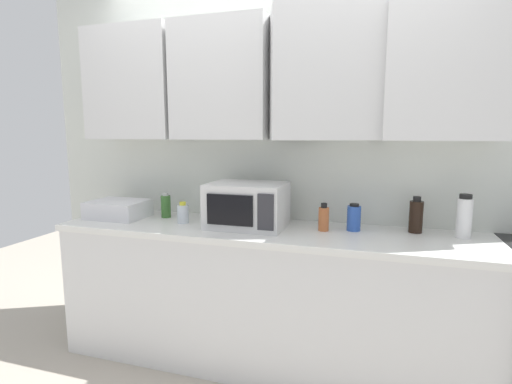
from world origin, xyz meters
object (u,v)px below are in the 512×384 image
(microwave, at_px, (247,205))
(bottle_white_jar, at_px, (464,217))
(dish_rack, at_px, (118,209))
(bottle_soy_dark, at_px, (416,216))
(bottle_spice_jar, at_px, (324,218))
(bottle_blue_cleaner, at_px, (354,218))
(bottle_clear_tall, at_px, (183,213))
(bottle_green_oil, at_px, (166,206))

(microwave, xyz_separation_m, bottle_white_jar, (1.26, 0.11, -0.02))
(dish_rack, bearing_deg, bottle_soy_dark, 5.00)
(microwave, distance_m, bottle_spice_jar, 0.48)
(bottle_blue_cleaner, bearing_deg, microwave, -171.22)
(dish_rack, relative_size, bottle_blue_cleaner, 2.28)
(bottle_clear_tall, height_order, bottle_soy_dark, bottle_soy_dark)
(microwave, relative_size, bottle_blue_cleaner, 2.88)
(bottle_green_oil, bearing_deg, bottle_blue_cleaner, 0.34)
(bottle_green_oil, height_order, bottle_blue_cleaner, bottle_green_oil)
(bottle_white_jar, distance_m, bottle_soy_dark, 0.25)
(bottle_white_jar, relative_size, bottle_soy_dark, 1.15)
(bottle_spice_jar, bearing_deg, bottle_white_jar, 5.00)
(microwave, xyz_separation_m, bottle_blue_cleaner, (0.65, 0.10, -0.06))
(microwave, height_order, bottle_clear_tall, microwave)
(dish_rack, distance_m, bottle_green_oil, 0.34)
(dish_rack, bearing_deg, microwave, 0.53)
(dish_rack, relative_size, bottle_clear_tall, 2.67)
(microwave, distance_m, bottle_blue_cleaner, 0.66)
(bottle_white_jar, bearing_deg, bottle_green_oil, -179.44)
(bottle_clear_tall, bearing_deg, bottle_soy_dark, 7.46)
(dish_rack, relative_size, bottle_spice_jar, 2.23)
(bottle_clear_tall, bearing_deg, dish_rack, 178.06)
(microwave, bearing_deg, bottle_clear_tall, -176.58)
(bottle_blue_cleaner, bearing_deg, bottle_spice_jar, -161.91)
(bottle_white_jar, xyz_separation_m, bottle_blue_cleaner, (-0.60, -0.01, -0.04))
(bottle_white_jar, height_order, bottle_spice_jar, bottle_white_jar)
(dish_rack, height_order, bottle_blue_cleaner, bottle_blue_cleaner)
(microwave, bearing_deg, bottle_blue_cleaner, 8.78)
(bottle_green_oil, bearing_deg, bottle_spice_jar, -2.55)
(bottle_clear_tall, bearing_deg, bottle_white_jar, 4.65)
(bottle_white_jar, bearing_deg, microwave, -174.92)
(microwave, relative_size, bottle_white_jar, 1.91)
(bottle_white_jar, bearing_deg, bottle_spice_jar, -175.00)
(bottle_green_oil, relative_size, bottle_blue_cleaner, 1.06)
(bottle_green_oil, bearing_deg, bottle_white_jar, 0.56)
(bottle_green_oil, xyz_separation_m, bottle_clear_tall, (0.20, -0.12, -0.02))
(bottle_clear_tall, relative_size, bottle_blue_cleaner, 0.85)
(dish_rack, relative_size, bottle_white_jar, 1.51)
(bottle_clear_tall, distance_m, bottle_blue_cleaner, 1.10)
(bottle_green_oil, xyz_separation_m, bottle_spice_jar, (1.11, -0.05, -0.00))
(microwave, distance_m, bottle_soy_dark, 1.02)
(microwave, height_order, dish_rack, microwave)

